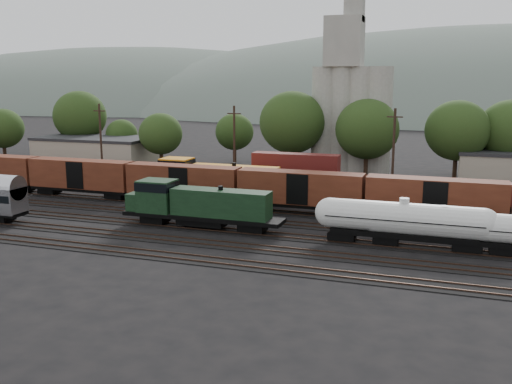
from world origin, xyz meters
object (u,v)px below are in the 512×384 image
(tank_car_a, at_px, (403,220))
(grain_silo, at_px, (350,108))
(orange_locomotive, at_px, (211,178))
(green_locomotive, at_px, (194,204))

(tank_car_a, bearing_deg, grain_silo, 106.94)
(orange_locomotive, height_order, grain_silo, grain_silo)
(green_locomotive, bearing_deg, grain_silo, 76.87)
(tank_car_a, relative_size, grain_silo, 0.60)
(grain_silo, bearing_deg, tank_car_a, -73.06)
(green_locomotive, height_order, tank_car_a, green_locomotive)
(green_locomotive, relative_size, orange_locomotive, 0.90)
(tank_car_a, xyz_separation_m, grain_silo, (-12.49, 41.00, 8.57))
(green_locomotive, bearing_deg, tank_car_a, 0.00)
(orange_locomotive, xyz_separation_m, grain_silo, (14.12, 26.00, 8.42))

